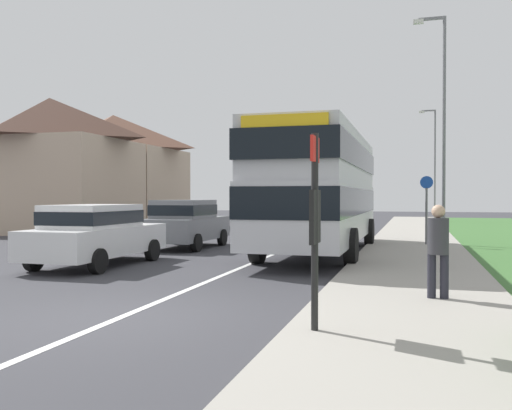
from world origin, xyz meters
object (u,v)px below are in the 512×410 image
Objects in this scene: cycle_route_sign at (426,207)px; street_lamp_far at (433,158)px; bus_stop_sign at (315,218)px; double_decker_bus at (321,186)px; street_lamp_mid at (441,116)px; parked_car_white at (96,232)px; pedestrian_at_stop at (438,247)px; parked_car_grey at (185,222)px.

street_lamp_far reaches higher than cycle_route_sign.
double_decker_bus is at bearing 98.90° from bus_stop_sign.
parked_car_white is at bearing -136.81° from street_lamp_mid.
pedestrian_at_stop is 0.21× the size of street_lamp_far.
double_decker_bus is 6.95m from parked_car_white.
street_lamp_far reaches higher than parked_car_white.
bus_stop_sign is at bearing -120.44° from pedestrian_at_stop.
street_lamp_far is at bearing 85.77° from bus_stop_sign.
street_lamp_mid reaches higher than pedestrian_at_stop.
cycle_route_sign is at bearing 16.99° from parked_car_grey.
pedestrian_at_stop reaches higher than parked_car_white.
bus_stop_sign is 33.85m from street_lamp_far.
parked_car_white is at bearing 139.70° from bus_stop_sign.
cycle_route_sign reaches higher than parked_car_grey.
bus_stop_sign is 14.55m from street_lamp_mid.
double_decker_bus is at bearing -8.55° from parked_car_grey.
parked_car_grey reaches higher than pedestrian_at_stop.
street_lamp_mid is (0.54, 11.34, 3.71)m from pedestrian_at_stop.
cycle_route_sign is at bearing 44.89° from double_decker_bus.
street_lamp_mid reaches higher than street_lamp_far.
double_decker_bus is 4.60m from cycle_route_sign.
double_decker_bus reaches higher than pedestrian_at_stop.
double_decker_bus is 8.25m from pedestrian_at_stop.
pedestrian_at_stop is at bearing -45.65° from parked_car_grey.
street_lamp_far is at bearing 80.10° from double_decker_bus.
bus_stop_sign is 13.52m from cycle_route_sign.
cycle_route_sign is at bearing 42.66° from parked_car_white.
pedestrian_at_stop is at bearing 59.56° from bus_stop_sign.
pedestrian_at_stop is (3.19, -7.52, -1.17)m from double_decker_bus.
street_lamp_mid is at bearing 81.39° from bus_stop_sign.
parked_car_white is 1.78× the size of cycle_route_sign.
parked_car_white is 5.24m from parked_car_grey.
parked_car_grey is at bearing 171.45° from double_decker_bus.
pedestrian_at_stop is at bearing -90.18° from cycle_route_sign.
street_lamp_mid is (8.87, 8.33, 3.80)m from parked_car_white.
cycle_route_sign is (0.03, 10.72, 0.45)m from pedestrian_at_stop.
street_lamp_far is at bearing 87.55° from cycle_route_sign.
street_lamp_far is at bearing 88.34° from pedestrian_at_stop.
cycle_route_sign is (3.22, 3.21, -0.71)m from double_decker_bus.
cycle_route_sign is (1.62, 13.42, -0.11)m from bus_stop_sign.
double_decker_bus is 5.08m from parked_car_grey.
street_lamp_far is at bearing 68.44° from parked_car_grey.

